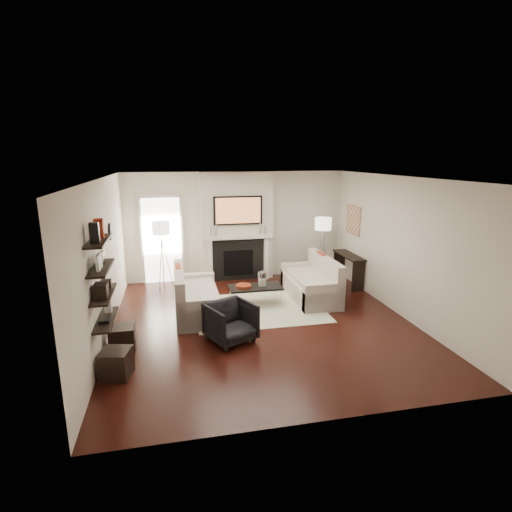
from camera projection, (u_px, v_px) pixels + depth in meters
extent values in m
plane|color=black|center=(263.00, 322.00, 7.58)|extent=(6.00, 6.00, 0.00)
plane|color=white|center=(263.00, 178.00, 6.92)|extent=(6.00, 6.00, 0.00)
plane|color=silver|center=(236.00, 226.00, 10.10)|extent=(5.50, 0.00, 5.50)
plane|color=silver|center=(324.00, 316.00, 4.40)|extent=(5.50, 0.00, 5.50)
plane|color=silver|center=(103.00, 261.00, 6.70)|extent=(0.00, 6.00, 6.00)
plane|color=silver|center=(400.00, 246.00, 7.81)|extent=(0.00, 6.00, 6.00)
cube|color=silver|center=(237.00, 227.00, 9.98)|extent=(1.80, 0.25, 2.70)
cube|color=black|center=(238.00, 260.00, 10.05)|extent=(1.30, 0.02, 1.04)
cube|color=black|center=(238.00, 263.00, 10.07)|extent=(0.75, 0.02, 0.65)
cube|color=white|center=(210.00, 261.00, 9.87)|extent=(0.12, 0.08, 1.10)
cube|color=white|center=(266.00, 258.00, 10.16)|extent=(0.12, 0.08, 1.10)
cube|color=white|center=(238.00, 237.00, 9.86)|extent=(1.70, 0.18, 0.07)
cube|color=black|center=(238.00, 210.00, 9.72)|extent=(1.20, 0.06, 0.70)
cube|color=#BF723F|center=(238.00, 211.00, 9.69)|extent=(1.10, 0.00, 0.62)
cylinder|color=silver|center=(216.00, 231.00, 9.71)|extent=(0.04, 0.04, 0.30)
cylinder|color=silver|center=(211.00, 232.00, 9.69)|extent=(0.04, 0.04, 0.24)
cylinder|color=silver|center=(260.00, 229.00, 9.94)|extent=(0.04, 0.04, 0.30)
cylinder|color=silver|center=(265.00, 230.00, 9.97)|extent=(0.04, 0.04, 0.24)
cube|color=white|center=(162.00, 241.00, 9.78)|extent=(0.90, 0.02, 2.10)
cube|color=white|center=(142.00, 242.00, 9.66)|extent=(0.06, 0.06, 2.16)
cube|color=white|center=(182.00, 240.00, 9.86)|extent=(0.06, 0.06, 2.16)
cube|color=white|center=(160.00, 197.00, 9.50)|extent=(1.02, 0.06, 0.06)
cube|color=beige|center=(259.00, 309.00, 8.23)|extent=(2.60, 2.00, 0.01)
cube|color=beige|center=(197.00, 304.00, 7.93)|extent=(0.85, 1.80, 0.42)
cube|color=beige|center=(179.00, 290.00, 7.79)|extent=(0.18, 1.80, 0.80)
cube|color=beige|center=(200.00, 315.00, 7.14)|extent=(0.85, 0.18, 0.60)
cube|color=beige|center=(195.00, 287.00, 8.68)|extent=(0.85, 0.18, 0.60)
cube|color=beige|center=(199.00, 291.00, 7.88)|extent=(0.63, 1.44, 0.10)
cube|color=#A32C14|center=(179.00, 276.00, 8.02)|extent=(0.10, 0.42, 0.42)
cube|color=black|center=(179.00, 285.00, 7.45)|extent=(0.10, 0.40, 0.40)
cube|color=beige|center=(310.00, 289.00, 8.82)|extent=(0.85, 1.80, 0.42)
cube|color=beige|center=(325.00, 274.00, 8.81)|extent=(0.18, 1.80, 0.80)
cube|color=beige|center=(324.00, 298.00, 8.03)|extent=(0.85, 0.18, 0.60)
cube|color=beige|center=(299.00, 275.00, 9.56)|extent=(0.85, 0.18, 0.60)
cube|color=beige|center=(308.00, 278.00, 8.74)|extent=(0.63, 1.44, 0.10)
cube|color=#A32C14|center=(320.00, 262.00, 9.04)|extent=(0.10, 0.42, 0.42)
cube|color=black|center=(331.00, 270.00, 8.48)|extent=(0.10, 0.40, 0.40)
cube|color=black|center=(255.00, 287.00, 8.35)|extent=(1.10, 0.55, 0.04)
cylinder|color=silver|center=(233.00, 302.00, 8.09)|extent=(0.02, 0.02, 0.38)
cylinder|color=silver|center=(281.00, 298.00, 8.29)|extent=(0.02, 0.02, 0.38)
cylinder|color=silver|center=(230.00, 295.00, 8.51)|extent=(0.02, 0.02, 0.38)
cylinder|color=silver|center=(276.00, 292.00, 8.71)|extent=(0.02, 0.02, 0.38)
cylinder|color=white|center=(262.00, 279.00, 8.34)|extent=(0.18, 0.18, 0.32)
cylinder|color=white|center=(262.00, 282.00, 8.35)|extent=(0.11, 0.11, 0.16)
cylinder|color=#B33F1D|center=(244.00, 286.00, 8.29)|extent=(0.32, 0.32, 0.05)
imported|color=black|center=(231.00, 320.00, 6.74)|extent=(0.93, 0.91, 0.74)
cylinder|color=silver|center=(163.00, 263.00, 9.45)|extent=(0.02, 0.02, 1.20)
cylinder|color=white|center=(161.00, 228.00, 9.24)|extent=(0.40, 0.40, 0.30)
cylinder|color=silver|center=(168.00, 263.00, 9.47)|extent=(0.25, 0.02, 1.23)
cylinder|color=silver|center=(161.00, 262.00, 9.53)|extent=(0.14, 0.22, 1.23)
cylinder|color=silver|center=(160.00, 264.00, 9.34)|extent=(0.14, 0.22, 1.23)
cylinder|color=silver|center=(322.00, 257.00, 10.02)|extent=(0.02, 0.02, 1.20)
cylinder|color=white|center=(323.00, 224.00, 9.81)|extent=(0.40, 0.40, 0.30)
cylinder|color=silver|center=(326.00, 257.00, 10.04)|extent=(0.25, 0.02, 1.23)
cylinder|color=silver|center=(318.00, 256.00, 10.10)|extent=(0.14, 0.22, 1.23)
cylinder|color=silver|center=(321.00, 258.00, 9.92)|extent=(0.14, 0.22, 1.23)
cube|color=black|center=(349.00, 255.00, 9.66)|extent=(0.35, 1.20, 0.04)
cube|color=black|center=(358.00, 277.00, 9.23)|extent=(0.30, 0.04, 0.71)
cube|color=black|center=(339.00, 264.00, 10.28)|extent=(0.30, 0.04, 0.71)
cube|color=tan|center=(353.00, 220.00, 9.70)|extent=(0.03, 0.70, 0.70)
cube|color=black|center=(106.00, 320.00, 5.93)|extent=(0.25, 1.00, 0.03)
cube|color=black|center=(104.00, 294.00, 5.84)|extent=(0.25, 1.00, 0.04)
cube|color=black|center=(101.00, 268.00, 5.74)|extent=(0.25, 1.00, 0.04)
cube|color=black|center=(99.00, 241.00, 5.64)|extent=(0.25, 1.00, 0.04)
cube|color=black|center=(95.00, 233.00, 5.39)|extent=(0.12, 0.10, 0.28)
cube|color=#A32C14|center=(99.00, 228.00, 5.72)|extent=(0.12, 0.10, 0.28)
cube|color=white|center=(99.00, 262.00, 5.59)|extent=(0.04, 0.30, 0.22)
cube|color=black|center=(103.00, 258.00, 5.89)|extent=(0.04, 0.22, 0.18)
cube|color=black|center=(101.00, 290.00, 5.64)|extent=(0.18, 0.25, 0.20)
cube|color=black|center=(106.00, 283.00, 6.08)|extent=(0.15, 0.12, 0.12)
cube|color=black|center=(105.00, 320.00, 5.81)|extent=(0.14, 0.20, 0.05)
cube|color=white|center=(108.00, 306.00, 6.16)|extent=(0.10, 0.10, 0.18)
cylinder|color=black|center=(110.00, 231.00, 7.47)|extent=(0.04, 0.34, 0.34)
cylinder|color=white|center=(112.00, 231.00, 7.48)|extent=(0.01, 0.29, 0.29)
cube|color=black|center=(123.00, 338.00, 6.47)|extent=(0.41, 0.41, 0.40)
cube|color=black|center=(116.00, 363.00, 5.67)|extent=(0.48, 0.48, 0.40)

